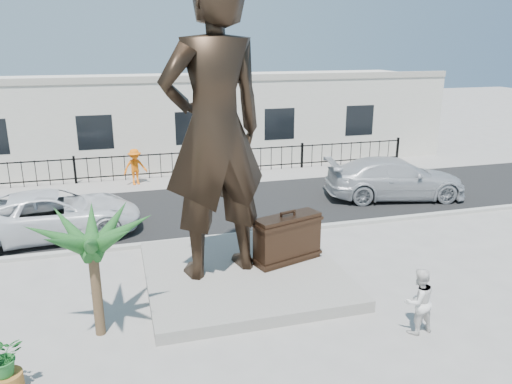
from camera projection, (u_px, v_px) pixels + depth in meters
ground at (278, 302)px, 12.46m from camera, size 100.00×100.00×0.00m
street at (215, 205)px, 19.82m from camera, size 40.00×7.00×0.01m
curb at (236, 235)px, 16.58m from camera, size 40.00×0.25×0.12m
far_sidewalk at (198, 179)px, 23.50m from camera, size 40.00×2.50×0.02m
plinth at (243, 273)px, 13.66m from camera, size 5.20×5.20×0.30m
fence at (195, 163)px, 24.07m from camera, size 22.00×0.10×1.20m
building at (182, 118)px, 27.47m from camera, size 28.00×7.00×4.40m
statue at (214, 131)px, 12.43m from camera, size 3.11×2.40×7.61m
suitcase at (287, 239)px, 13.90m from camera, size 2.01×1.16×1.35m
tourist at (418, 301)px, 10.99m from camera, size 0.80×0.66×1.52m
car_white at (53, 214)px, 16.43m from camera, size 5.76×3.02×1.55m
car_silver at (395, 178)px, 20.55m from camera, size 6.03×3.40×1.65m
worker at (135, 167)px, 22.40m from camera, size 1.16×0.83×1.63m
palm_tree at (101, 333)px, 11.13m from camera, size 1.80×1.80×3.20m
planter at (8, 383)px, 9.20m from camera, size 0.56×0.56×0.40m
shrub at (3, 356)px, 9.03m from camera, size 0.85×0.80×0.76m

